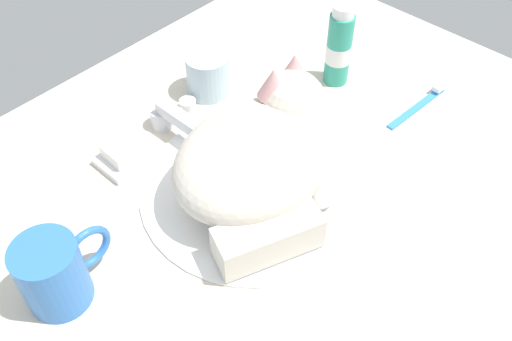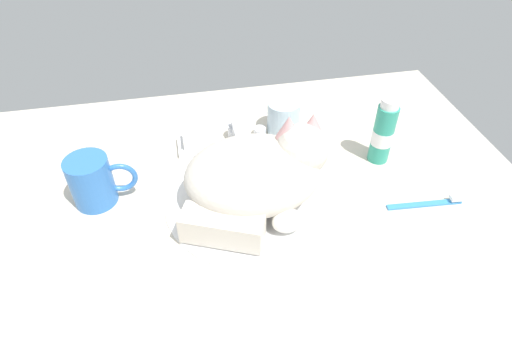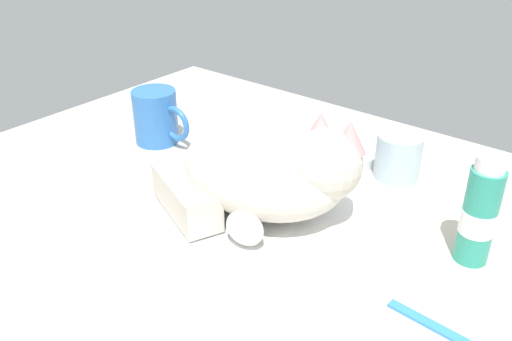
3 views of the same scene
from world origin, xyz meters
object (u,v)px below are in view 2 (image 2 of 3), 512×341
Objects in this scene: soap_bar at (198,139)px; toothbrush at (429,203)px; toothpaste_bottle at (383,132)px; cat at (260,173)px; faucet at (237,133)px; coffee_mug at (93,181)px; rinse_cup at (283,117)px.

soap_bar reaches higher than toothbrush.
toothbrush is at bearing -74.53° from toothpaste_bottle.
faucet is at bearing 94.08° from cat.
coffee_mug is 42.51cm from rinse_cup.
coffee_mug reaches higher than toothbrush.
rinse_cup is 22.28cm from toothpaste_bottle.
faucet is at bearing 157.90° from toothpaste_bottle.
coffee_mug is at bearing 167.65° from toothbrush.
toothbrush is at bearing -32.49° from soap_bar.
faucet is 0.95× the size of toothbrush.
faucet is 2.15× the size of soap_bar.
coffee_mug reaches higher than faucet.
rinse_cup is 35.69cm from toothbrush.
faucet is 11.34cm from rinse_cup.
cat is 3.93× the size of rinse_cup.
faucet is 30.68cm from toothpaste_bottle.
coffee_mug is (-28.68, -12.76, 2.47)cm from faucet.
faucet is 0.48× the size of cat.
rinse_cup is at bearing 140.97° from toothpaste_bottle.
rinse_cup is 0.51× the size of toothbrush.
faucet is at bearing 140.98° from toothbrush.
cat is 23.45cm from rinse_cup.
toothbrush is (30.86, -7.43, -6.33)cm from cat.
faucet is 1.12× the size of coffee_mug.
toothbrush is at bearing -39.02° from faucet.
cat is at bearing -164.90° from toothpaste_bottle.
toothpaste_bottle reaches higher than faucet.
soap_bar is at bearing 31.95° from coffee_mug.
toothbrush is (60.87, -13.33, -4.34)cm from coffee_mug.
coffee_mug is at bearing -148.05° from soap_bar.
toothpaste_bottle is 1.02× the size of toothbrush.
cat reaches higher than toothpaste_bottle.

